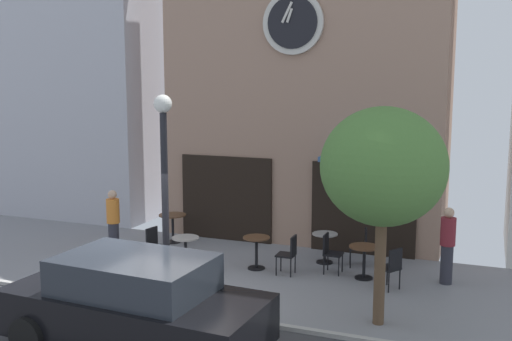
{
  "coord_description": "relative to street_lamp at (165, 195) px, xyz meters",
  "views": [
    {
      "loc": [
        5.7,
        -9.39,
        4.33
      ],
      "look_at": [
        0.98,
        2.58,
        2.38
      ],
      "focal_mm": 41.76,
      "sensor_mm": 36.0,
      "label": 1
    }
  ],
  "objects": [
    {
      "name": "cafe_table_center",
      "position": [
        3.58,
        2.4,
        -1.55
      ],
      "size": [
        0.67,
        0.67,
        0.74
      ],
      "color": "black",
      "rests_on": "ground_plane"
    },
    {
      "name": "pedestrian_orange",
      "position": [
        -2.54,
        1.81,
        -1.2
      ],
      "size": [
        0.38,
        0.38,
        1.67
      ],
      "color": "#2D2D38",
      "rests_on": "ground_plane"
    },
    {
      "name": "cafe_chair_under_awning",
      "position": [
        -1.21,
        1.56,
        -1.53
      ],
      "size": [
        0.47,
        0.47,
        0.9
      ],
      "color": "black",
      "rests_on": "ground_plane"
    },
    {
      "name": "clock_building",
      "position": [
        1.28,
        5.58,
        3.81
      ],
      "size": [
        7.49,
        3.83,
        11.42
      ],
      "color": "#9E7A66",
      "rests_on": "ground_plane"
    },
    {
      "name": "street_lamp",
      "position": [
        0.0,
        0.0,
        0.0
      ],
      "size": [
        0.36,
        0.36,
        4.06
      ],
      "color": "black",
      "rests_on": "ground_plane"
    },
    {
      "name": "ground_plane",
      "position": [
        0.29,
        -1.71,
        -2.09
      ],
      "size": [
        26.48,
        12.1,
        0.13
      ],
      "color": "gray"
    },
    {
      "name": "cafe_chair_outer",
      "position": [
        1.96,
        2.05,
        -1.53
      ],
      "size": [
        0.41,
        0.41,
        0.9
      ],
      "color": "black",
      "rests_on": "ground_plane"
    },
    {
      "name": "cafe_chair_facing_wall",
      "position": [
        3.34,
        3.24,
        -1.53
      ],
      "size": [
        0.48,
        0.48,
        0.9
      ],
      "color": "black",
      "rests_on": "ground_plane"
    },
    {
      "name": "cafe_table_center_left",
      "position": [
        2.47,
        3.2,
        -1.59
      ],
      "size": [
        0.61,
        0.61,
        0.73
      ],
      "color": "black",
      "rests_on": "ground_plane"
    },
    {
      "name": "cafe_table_near_curb",
      "position": [
        -0.41,
        1.57,
        -1.56
      ],
      "size": [
        0.63,
        0.63,
        0.75
      ],
      "color": "black",
      "rests_on": "ground_plane"
    },
    {
      "name": "cafe_table_rightmost",
      "position": [
        -1.81,
        3.47,
        -1.51
      ],
      "size": [
        0.74,
        0.74,
        0.77
      ],
      "color": "black",
      "rests_on": "ground_plane"
    },
    {
      "name": "cafe_chair_curbside",
      "position": [
        4.25,
        1.89,
        -1.53
      ],
      "size": [
        0.55,
        0.55,
        0.9
      ],
      "color": "black",
      "rests_on": "ground_plane"
    },
    {
      "name": "street_tree",
      "position": [
        4.31,
        0.04,
        0.78
      ],
      "size": [
        2.2,
        1.98,
        3.9
      ],
      "color": "brown",
      "rests_on": "ground_plane"
    },
    {
      "name": "cafe_chair_corner",
      "position": [
        2.77,
        2.51,
        -1.53
      ],
      "size": [
        0.4,
        0.4,
        0.9
      ],
      "color": "black",
      "rests_on": "ground_plane"
    },
    {
      "name": "cafe_table_center_right",
      "position": [
        1.12,
        2.17,
        -1.56
      ],
      "size": [
        0.63,
        0.63,
        0.76
      ],
      "color": "black",
      "rests_on": "ground_plane"
    },
    {
      "name": "pedestrian_maroon",
      "position": [
        5.29,
        2.72,
        -1.2
      ],
      "size": [
        0.44,
        0.44,
        1.67
      ],
      "color": "#2D2D38",
      "rests_on": "ground_plane"
    },
    {
      "name": "parked_car_black",
      "position": [
        0.82,
        -2.43,
        -1.3
      ],
      "size": [
        4.38,
        2.19,
        1.55
      ],
      "color": "black",
      "rests_on": "ground_plane"
    }
  ]
}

